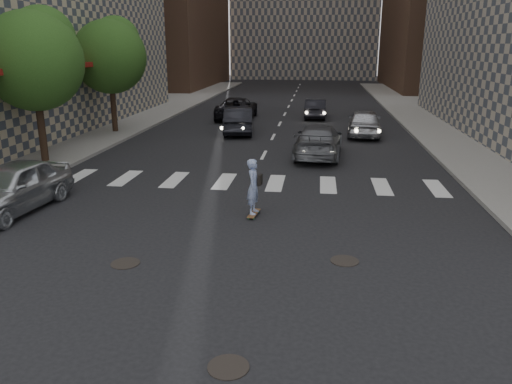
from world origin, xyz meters
TOP-DOWN VIEW (x-y plane):
  - ground at (0.00, 0.00)m, footprint 160.00×160.00m
  - sidewalk_left at (-14.50, 20.00)m, footprint 13.00×80.00m
  - tree_b at (-9.45, 11.14)m, footprint 4.20×4.20m
  - tree_c at (-9.45, 19.14)m, footprint 4.20×4.20m
  - manhole_a at (1.20, -2.50)m, footprint 0.70×0.70m
  - manhole_b at (-2.00, 1.20)m, footprint 0.70×0.70m
  - manhole_c at (3.30, 2.00)m, footprint 0.70×0.70m
  - skateboarder at (0.66, 5.09)m, footprint 0.50×0.93m
  - silver_sedan at (-7.00, 4.61)m, footprint 2.28×4.80m
  - traffic_car_a at (-2.17, 20.00)m, footprint 2.23×4.87m
  - traffic_car_b at (2.61, 14.00)m, footprint 2.47×5.34m
  - traffic_car_c at (-3.25, 26.00)m, footprint 2.63×5.54m
  - traffic_car_d at (5.23, 20.00)m, footprint 2.23×4.77m
  - traffic_car_e at (2.35, 27.16)m, footprint 1.55×4.21m

SIDE VIEW (x-z plane):
  - ground at x=0.00m, z-range 0.00..0.00m
  - manhole_a at x=1.20m, z-range 0.00..0.02m
  - manhole_b at x=-2.00m, z-range 0.00..0.02m
  - manhole_c at x=3.30m, z-range 0.00..0.02m
  - sidewalk_left at x=-14.50m, z-range 0.00..0.15m
  - traffic_car_e at x=2.35m, z-range 0.00..1.38m
  - traffic_car_b at x=2.61m, z-range 0.00..1.51m
  - traffic_car_c at x=-3.25m, z-range 0.00..1.53m
  - traffic_car_a at x=-2.17m, z-range 0.00..1.55m
  - traffic_car_d at x=5.23m, z-range 0.00..1.58m
  - silver_sedan at x=-7.00m, z-range 0.00..1.59m
  - skateboarder at x=0.66m, z-range 0.04..1.85m
  - tree_b at x=-9.45m, z-range 1.35..7.95m
  - tree_c at x=-9.45m, z-range 1.35..7.95m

